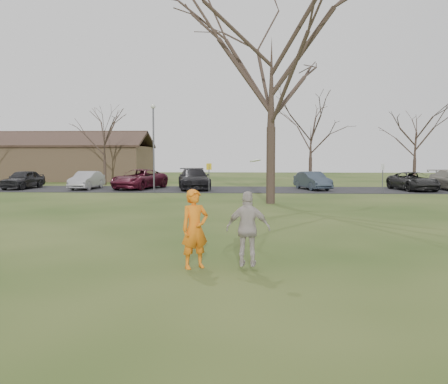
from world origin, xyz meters
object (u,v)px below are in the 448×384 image
Objects in this scene: lamp_post at (153,137)px; big_tree at (271,75)px; car_2 at (139,179)px; building at (51,162)px; car_3 at (194,179)px; car_1 at (87,180)px; car_5 at (313,181)px; car_0 at (23,179)px; player_defender at (195,229)px; catching_play at (248,229)px; car_6 at (413,181)px.

lamp_post is 11.38m from big_tree.
car_2 is 0.26× the size of building.
car_2 is 0.98× the size of car_3.
lamp_post is at bearing -47.91° from building.
car_1 is 17.31m from car_5.
big_tree is at bearing -21.94° from car_0.
car_0 is at bearing -177.52° from car_1.
car_1 is 1.00× the size of car_5.
player_defender reaches higher than car_5.
player_defender is 0.14× the size of big_tree.
player_defender is 1.29m from catching_play.
player_defender is at bearing -76.34° from lamp_post.
car_0 is at bearing -159.46° from car_2.
big_tree is at bearing -32.03° from car_1.
car_3 is (8.27, 0.28, 0.12)m from car_1.
car_5 is at bearing 4.58° from car_1.
big_tree is (-10.98, -9.71, 6.28)m from car_6.
lamp_post is (-6.80, 22.89, 2.98)m from catching_play.
building reaches higher than car_6.
car_2 is 1.32× the size of car_5.
catching_play reaches higher than car_3.
car_2 is at bearing 166.73° from car_3.
lamp_post is (10.75, -2.35, 3.20)m from car_0.
lamp_post reaches higher than building.
car_0 is 0.31× the size of big_tree.
car_2 is 0.39× the size of big_tree.
car_5 is 0.29× the size of big_tree.
player_defender reaches higher than car_2.
catching_play is 0.12× the size of building.
car_3 reaches higher than car_5.
catching_play is at bearing -49.42° from car_0.
car_6 is (16.39, -0.33, -0.13)m from car_3.
car_1 is at bearing -57.87° from building.
car_2 is (9.05, 0.40, 0.03)m from car_0.
car_3 reaches higher than car_6.
car_1 is 28.08m from catching_play.
car_3 is 25.78m from catching_play.
car_1 reaches higher than car_5.
car_2 is 13.32m from car_5.
catching_play reaches higher than car_1.
catching_play is (4.21, -25.43, 0.15)m from car_3.
building is at bearing 149.29° from car_6.
car_0 is 13.34m from car_3.
lamp_post is at bearing -18.21° from car_1.
big_tree reaches higher than building.
player_defender is at bearing -93.85° from car_3.
car_2 is at bearing 8.29° from car_0.
big_tree is (22.00, -23.00, 5.07)m from building.
player_defender is 27.39m from car_1.
car_5 is at bearing 168.25° from car_6.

